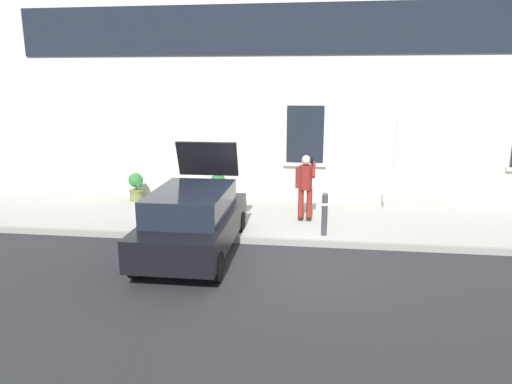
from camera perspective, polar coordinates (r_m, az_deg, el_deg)
The scene contains 10 objects.
ground_plane at distance 10.18m, azimuth 3.28°, elevation -8.25°, with size 80.00×80.00×0.00m, color #232326.
sidewalk at distance 12.80m, azimuth 4.25°, elevation -3.34°, with size 24.00×3.60×0.15m, color #99968E.
curb_edge at distance 11.03m, azimuth 3.67°, elevation -6.10°, with size 24.00×0.12×0.15m, color gray.
building_facade at distance 14.75m, azimuth 5.13°, elevation 13.24°, with size 24.00×1.52×7.50m.
entrance_stoop at distance 14.48m, azimuth 18.56°, elevation -1.18°, with size 1.75×0.64×0.32m.
hatchback_car_black at distance 10.32m, azimuth -7.65°, elevation -3.35°, with size 1.81×4.08×2.34m.
bollard_near_person at distance 11.21m, azimuth 8.37°, elevation -2.48°, with size 0.15×0.15×1.04m.
person_on_phone at distance 12.22m, azimuth 6.06°, elevation 1.03°, with size 0.51×0.47×1.75m.
planter_olive at distance 14.83m, azimuth -14.40°, elevation 0.71°, with size 0.44×0.44×0.86m.
planter_charcoal at distance 14.35m, azimuth -4.61°, elevation 0.67°, with size 0.44×0.44×0.86m.
Camera 1 is at (0.68, -9.44, 3.75)m, focal length 32.78 mm.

